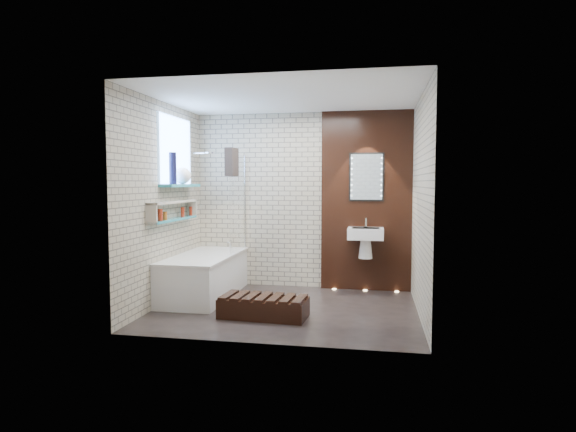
% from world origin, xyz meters
% --- Properties ---
extents(ground, '(3.20, 3.20, 0.00)m').
position_xyz_m(ground, '(0.00, 0.00, 0.00)').
color(ground, black).
rests_on(ground, ground).
extents(room_shell, '(3.24, 3.20, 2.60)m').
position_xyz_m(room_shell, '(0.00, 0.00, 1.30)').
color(room_shell, tan).
rests_on(room_shell, ground).
extents(walnut_panel, '(1.30, 0.06, 2.60)m').
position_xyz_m(walnut_panel, '(0.95, 1.27, 1.30)').
color(walnut_panel, black).
rests_on(walnut_panel, ground).
extents(clerestory_window, '(0.18, 1.00, 0.94)m').
position_xyz_m(clerestory_window, '(-1.57, 0.35, 1.90)').
color(clerestory_window, '#7FADE0').
rests_on(clerestory_window, room_shell).
extents(display_niche, '(0.14, 1.30, 0.26)m').
position_xyz_m(display_niche, '(-1.53, 0.15, 1.20)').
color(display_niche, teal).
rests_on(display_niche, room_shell).
extents(bathtub, '(0.79, 1.74, 0.70)m').
position_xyz_m(bathtub, '(-1.22, 0.45, 0.29)').
color(bathtub, white).
rests_on(bathtub, ground).
extents(bath_screen, '(0.01, 0.78, 1.40)m').
position_xyz_m(bath_screen, '(-0.87, 0.89, 1.28)').
color(bath_screen, white).
rests_on(bath_screen, bathtub).
extents(towel, '(0.11, 0.29, 0.39)m').
position_xyz_m(towel, '(-0.87, 0.60, 1.85)').
color(towel, black).
rests_on(towel, bath_screen).
extents(shower_head, '(0.18, 0.18, 0.02)m').
position_xyz_m(shower_head, '(-1.30, 0.95, 2.00)').
color(shower_head, silver).
rests_on(shower_head, room_shell).
extents(washbasin, '(0.50, 0.36, 0.58)m').
position_xyz_m(washbasin, '(0.95, 1.07, 0.79)').
color(washbasin, white).
rests_on(washbasin, walnut_panel).
extents(led_mirror, '(0.50, 0.02, 0.70)m').
position_xyz_m(led_mirror, '(0.95, 1.23, 1.65)').
color(led_mirror, black).
rests_on(led_mirror, walnut_panel).
extents(walnut_step, '(1.04, 0.52, 0.22)m').
position_xyz_m(walnut_step, '(-0.19, -0.40, 0.11)').
color(walnut_step, black).
rests_on(walnut_step, ground).
extents(niche_bottles, '(0.06, 1.05, 0.15)m').
position_xyz_m(niche_bottles, '(-1.53, 0.11, 1.17)').
color(niche_bottles, maroon).
rests_on(niche_bottles, display_niche).
extents(sill_vases, '(0.23, 0.47, 0.41)m').
position_xyz_m(sill_vases, '(-1.50, 0.31, 1.69)').
color(sill_vases, black).
rests_on(sill_vases, clerestory_window).
extents(floor_uplights, '(0.96, 0.06, 0.01)m').
position_xyz_m(floor_uplights, '(0.95, 1.20, 0.01)').
color(floor_uplights, '#FFD899').
rests_on(floor_uplights, ground).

